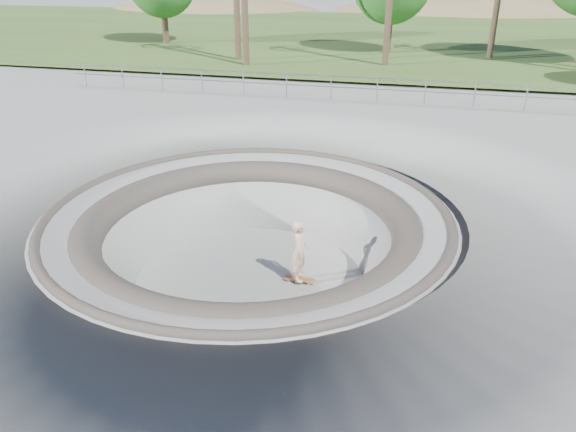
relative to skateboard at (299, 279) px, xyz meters
name	(u,v)px	position (x,y,z in m)	size (l,w,h in m)	color
ground	(248,214)	(-1.30, -0.17, 1.83)	(180.00, 180.00, 0.00)	gray
skate_bowl	(250,276)	(-1.30, -0.17, 0.00)	(14.00, 14.00, 4.10)	gray
grass_strip	(379,35)	(-1.30, 33.83, 2.05)	(180.00, 36.00, 0.12)	#3B5220
distant_hills	(426,75)	(2.48, 57.00, -5.19)	(103.20, 45.00, 28.60)	olive
safety_railing	(331,87)	(-1.30, 11.83, 2.52)	(25.00, 0.06, 1.03)	gray
skateboard	(299,279)	(0.00, 0.00, 0.00)	(0.83, 0.26, 0.08)	brown
skater	(300,251)	(0.00, 0.00, 0.86)	(0.61, 0.40, 1.68)	beige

